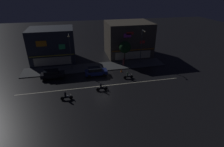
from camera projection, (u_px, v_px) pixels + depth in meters
name	position (u px, v px, depth m)	size (l,w,h in m)	color
ground_plane	(102.00, 86.00, 31.06)	(140.00, 140.00, 0.00)	black
lane_divider_stripe	(102.00, 86.00, 31.05)	(28.76, 0.16, 0.01)	beige
sidewalk_far	(96.00, 67.00, 38.33)	(30.28, 4.47, 0.14)	#424447
storefront_left_block	(128.00, 39.00, 44.10)	(10.74, 8.93, 8.18)	#4C443A
storefront_center_block	(53.00, 45.00, 40.14)	(9.70, 7.45, 7.62)	#2D333D
streetlamp_west	(70.00, 50.00, 35.01)	(0.44, 1.64, 7.50)	#47494C
streetlamp_mid	(142.00, 44.00, 38.47)	(0.44, 1.64, 7.50)	#47494C
pedestrian_on_sidewalk	(123.00, 62.00, 38.61)	(0.34, 0.34, 1.84)	brown
street_tree	(125.00, 47.00, 38.05)	(2.59, 2.59, 5.19)	#473323
parked_car_near_kerb	(96.00, 71.00, 34.45)	(4.30, 1.98, 1.67)	navy
parked_car_trailing	(52.00, 74.00, 33.38)	(4.30, 1.98, 1.67)	black
motorcycle_lead	(128.00, 75.00, 33.37)	(1.90, 0.60, 1.52)	black
motorcycle_following	(101.00, 87.00, 29.40)	(1.90, 0.60, 1.52)	black
motorcycle_opposite_lane	(66.00, 96.00, 27.01)	(1.90, 0.60, 1.52)	black
traffic_cone	(122.00, 71.00, 36.16)	(0.36, 0.36, 0.55)	orange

